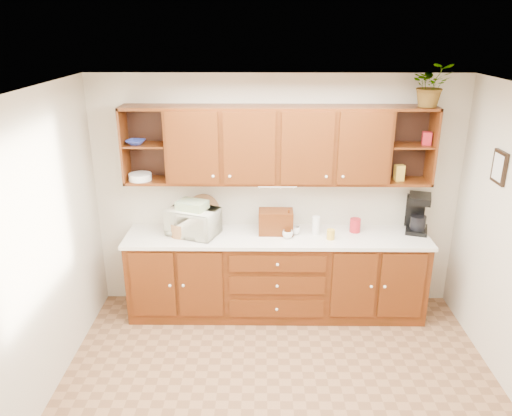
{
  "coord_description": "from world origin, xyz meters",
  "views": [
    {
      "loc": [
        -0.17,
        -3.46,
        3.06
      ],
      "look_at": [
        -0.22,
        1.15,
        1.36
      ],
      "focal_mm": 35.0,
      "sensor_mm": 36.0,
      "label": 1
    }
  ],
  "objects_px": {
    "bread_box": "(276,222)",
    "potted_plant": "(431,85)",
    "coffee_maker": "(417,213)",
    "microwave": "(193,222)"
  },
  "relations": [
    {
      "from": "microwave",
      "to": "bread_box",
      "type": "bearing_deg",
      "value": 23.92
    },
    {
      "from": "microwave",
      "to": "coffee_maker",
      "type": "relative_size",
      "value": 1.24
    },
    {
      "from": "bread_box",
      "to": "coffee_maker",
      "type": "distance_m",
      "value": 1.54
    },
    {
      "from": "microwave",
      "to": "coffee_maker",
      "type": "bearing_deg",
      "value": 23.58
    },
    {
      "from": "bread_box",
      "to": "coffee_maker",
      "type": "height_order",
      "value": "coffee_maker"
    },
    {
      "from": "bread_box",
      "to": "potted_plant",
      "type": "relative_size",
      "value": 0.86
    },
    {
      "from": "bread_box",
      "to": "potted_plant",
      "type": "height_order",
      "value": "potted_plant"
    },
    {
      "from": "coffee_maker",
      "to": "potted_plant",
      "type": "relative_size",
      "value": 0.98
    },
    {
      "from": "potted_plant",
      "to": "microwave",
      "type": "bearing_deg",
      "value": -177.86
    },
    {
      "from": "microwave",
      "to": "bread_box",
      "type": "distance_m",
      "value": 0.89
    }
  ]
}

